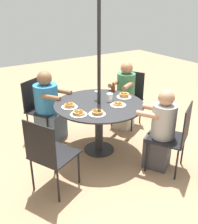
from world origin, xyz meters
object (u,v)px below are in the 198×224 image
object	(u,v)px
pancake_plate_b	(118,105)
pancake_plate_c	(79,113)
patio_chair_south	(129,95)
diner_west	(49,109)
pancake_plate_d	(97,113)
pancake_plate_e	(124,96)
patio_table	(99,112)
diner_south	(125,98)
syrup_bottle	(113,88)
drinking_glass_a	(97,96)
coffee_cup	(110,97)
patio_chair_west	(39,105)
pancake_plate_a	(70,106)
patio_chair_east	(175,134)
diner_east	(161,133)
patio_chair_north	(49,152)

from	to	relation	value
pancake_plate_b	pancake_plate_c	size ratio (longest dim) A/B	1.00
patio_chair_south	diner_west	size ratio (longest dim) A/B	0.84
pancake_plate_d	pancake_plate_e	world-z (taller)	pancake_plate_e
patio_table	pancake_plate_b	xyz separation A→B (m)	(-0.20, -0.18, 0.15)
diner_south	diner_west	distance (m)	1.30
patio_chair_south	syrup_bottle	xyz separation A→B (m)	(-0.19, 0.50, 0.28)
pancake_plate_b	drinking_glass_a	size ratio (longest dim) A/B	1.66
patio_chair_south	pancake_plate_d	xyz separation A→B (m)	(-0.81, 1.18, 0.24)
pancake_plate_d	coffee_cup	distance (m)	0.50
patio_chair_south	patio_chair_west	bearing A→B (deg)	46.39
patio_chair_west	drinking_glass_a	bearing A→B (deg)	96.71
pancake_plate_a	syrup_bottle	bearing A→B (deg)	-76.34
pancake_plate_a	pancake_plate_c	xyz separation A→B (m)	(-0.28, 0.02, -0.00)
patio_chair_east	diner_west	size ratio (longest dim) A/B	0.84
diner_south	drinking_glass_a	xyz separation A→B (m)	(-0.28, 0.74, 0.28)
pancake_plate_a	coffee_cup	bearing A→B (deg)	-99.81
patio_table	drinking_glass_a	xyz separation A→B (m)	(0.13, -0.06, 0.20)
patio_chair_south	diner_south	xyz separation A→B (m)	(-0.08, 0.16, 0.01)
patio_chair_east	pancake_plate_d	size ratio (longest dim) A/B	4.29
pancake_plate_e	patio_chair_south	bearing A→B (deg)	-45.86
pancake_plate_d	syrup_bottle	distance (m)	0.92
patio_table	pancake_plate_c	bearing A→B (deg)	113.79
patio_chair_south	drinking_glass_a	size ratio (longest dim) A/B	7.10
patio_table	diner_west	xyz separation A→B (m)	(0.77, 0.45, -0.11)
diner_west	coffee_cup	size ratio (longest dim) A/B	9.56
pancake_plate_d	coffee_cup	bearing A→B (deg)	-53.54
pancake_plate_a	pancake_plate_e	world-z (taller)	pancake_plate_e
patio_chair_west	pancake_plate_d	distance (m)	1.30
pancake_plate_a	drinking_glass_a	distance (m)	0.47
diner_west	patio_chair_west	bearing A→B (deg)	-90.00
patio_table	drinking_glass_a	size ratio (longest dim) A/B	9.60
diner_east	syrup_bottle	world-z (taller)	diner_east
patio_chair_east	pancake_plate_d	xyz separation A→B (m)	(0.63, 0.76, 0.24)
patio_table	patio_chair_south	distance (m)	1.08
diner_south	drinking_glass_a	bearing A→B (deg)	83.39
pancake_plate_e	drinking_glass_a	bearing A→B (deg)	71.15
drinking_glass_a	patio_chair_south	bearing A→B (deg)	-67.73
diner_west	pancake_plate_a	distance (m)	0.73
patio_chair_west	pancake_plate_d	world-z (taller)	patio_chair_west
patio_table	pancake_plate_a	distance (m)	0.45
coffee_cup	pancake_plate_b	bearing A→B (deg)	-178.72
diner_east	diner_west	bearing A→B (deg)	90.30
patio_chair_north	diner_west	xyz separation A→B (m)	(1.24, -0.52, -0.03)
diner_east	drinking_glass_a	world-z (taller)	diner_east
patio_chair_south	coffee_cup	bearing A→B (deg)	95.46
diner_west	coffee_cup	world-z (taller)	diner_west
patio_chair_east	coffee_cup	bearing A→B (deg)	81.43
diner_east	drinking_glass_a	distance (m)	1.04
patio_chair_east	pancake_plate_d	distance (m)	1.02
diner_south	patio_chair_west	world-z (taller)	diner_south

